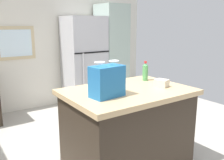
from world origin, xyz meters
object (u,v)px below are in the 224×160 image
refrigerator (84,61)px  bottle (145,72)px  shopping_bag (107,81)px  small_box (162,83)px  kitchen_island (127,129)px  ear_defenders (103,86)px  tall_cabinet (112,53)px

refrigerator → bottle: refrigerator is taller
shopping_bag → small_box: bearing=-1.6°
kitchen_island → ear_defenders: ear_defenders is taller
shopping_bag → ear_defenders: bearing=63.9°
refrigerator → tall_cabinet: size_ratio=0.88×
kitchen_island → bottle: (0.45, 0.23, 0.57)m
tall_cabinet → small_box: (-1.00, -2.45, -0.04)m
kitchen_island → small_box: 0.65m
kitchen_island → ear_defenders: 0.56m
shopping_bag → bottle: bearing=22.3°
kitchen_island → ear_defenders: size_ratio=6.80×
refrigerator → shopping_bag: size_ratio=5.03×
bottle → refrigerator: bearing=82.5°
small_box → bottle: (0.06, 0.34, 0.07)m
tall_cabinet → shopping_bag: tall_cabinet is taller
bottle → shopping_bag: bearing=-157.7°
kitchen_island → bottle: 0.76m
refrigerator → ear_defenders: (-0.92, -2.13, 0.07)m
small_box → ear_defenders: (-0.58, 0.32, -0.02)m
ear_defenders → shopping_bag: bearing=-116.1°
tall_cabinet → ear_defenders: size_ratio=10.20×
bottle → ear_defenders: 0.64m
small_box → refrigerator: bearing=82.1°
refrigerator → small_box: 2.48m
kitchen_island → shopping_bag: 0.70m
refrigerator → tall_cabinet: tall_cabinet is taller
kitchen_island → ear_defenders: (-0.18, 0.21, 0.48)m
shopping_bag → ear_defenders: (0.15, 0.30, -0.13)m
ear_defenders → tall_cabinet: bearing=53.5°
tall_cabinet → bottle: (-0.94, -2.11, 0.03)m
kitchen_island → refrigerator: size_ratio=0.76×
refrigerator → small_box: size_ratio=12.73×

